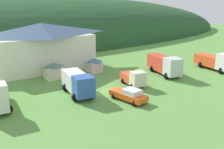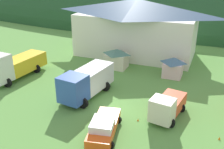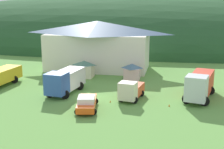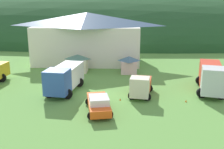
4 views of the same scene
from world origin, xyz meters
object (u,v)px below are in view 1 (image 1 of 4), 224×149
object	(u,v)px
light_truck_cream	(134,78)
traffic_cone_near_pickup	(127,91)
heavy_rig_white	(217,61)
depot_building	(42,46)
play_shed_cream	(53,71)
tow_truck_silver	(165,64)
traffic_cone_mid_row	(164,83)
service_pickup_orange	(129,95)
box_truck_blue	(78,82)
play_shed_pink	(94,65)

from	to	relation	value
light_truck_cream	traffic_cone_near_pickup	size ratio (longest dim) A/B	11.43
heavy_rig_white	traffic_cone_near_pickup	size ratio (longest dim) A/B	18.50
depot_building	play_shed_cream	distance (m)	7.27
play_shed_cream	tow_truck_silver	bearing A→B (deg)	-25.34
tow_truck_silver	light_truck_cream	bearing A→B (deg)	-62.74
light_truck_cream	traffic_cone_mid_row	bearing A→B (deg)	79.79
light_truck_cream	service_pickup_orange	xyz separation A→B (m)	(-4.21, -4.54, -0.38)
light_truck_cream	tow_truck_silver	size ratio (longest dim) A/B	0.62
traffic_cone_near_pickup	light_truck_cream	bearing A→B (deg)	33.39
depot_building	service_pickup_orange	bearing A→B (deg)	-79.49
play_shed_cream	light_truck_cream	xyz separation A→B (m)	(8.72, -10.02, -0.16)
box_truck_blue	tow_truck_silver	xyz separation A→B (m)	(16.80, 1.01, 0.08)
play_shed_pink	service_pickup_orange	world-z (taller)	play_shed_pink
box_truck_blue	service_pickup_orange	distance (m)	7.18
play_shed_cream	heavy_rig_white	bearing A→B (deg)	-22.36
light_truck_cream	tow_truck_silver	world-z (taller)	tow_truck_silver
light_truck_cream	heavy_rig_white	world-z (taller)	heavy_rig_white
heavy_rig_white	traffic_cone_near_pickup	distance (m)	20.33
depot_building	traffic_cone_near_pickup	bearing A→B (deg)	-71.89
tow_truck_silver	heavy_rig_white	bearing A→B (deg)	86.22
traffic_cone_near_pickup	traffic_cone_mid_row	size ratio (longest dim) A/B	0.82
depot_building	service_pickup_orange	distance (m)	21.81
traffic_cone_mid_row	play_shed_pink	bearing A→B (deg)	116.72
play_shed_pink	light_truck_cream	bearing A→B (deg)	-83.22
heavy_rig_white	traffic_cone_mid_row	size ratio (longest dim) A/B	15.20
heavy_rig_white	tow_truck_silver	bearing A→B (deg)	-99.62
light_truck_cream	service_pickup_orange	bearing A→B (deg)	-33.86
play_shed_pink	traffic_cone_mid_row	size ratio (longest dim) A/B	4.66
service_pickup_orange	traffic_cone_near_pickup	bearing A→B (deg)	135.81
service_pickup_orange	heavy_rig_white	bearing A→B (deg)	87.84
tow_truck_silver	traffic_cone_mid_row	distance (m)	5.39
tow_truck_silver	heavy_rig_white	distance (m)	10.34
play_shed_pink	traffic_cone_near_pickup	world-z (taller)	play_shed_pink
box_truck_blue	light_truck_cream	size ratio (longest dim) A/B	1.43
traffic_cone_near_pickup	box_truck_blue	bearing A→B (deg)	158.85
box_truck_blue	depot_building	bearing A→B (deg)	-174.84
tow_truck_silver	traffic_cone_near_pickup	size ratio (longest dim) A/B	18.52
service_pickup_orange	tow_truck_silver	bearing A→B (deg)	106.79
heavy_rig_white	traffic_cone_near_pickup	bearing A→B (deg)	-81.28
traffic_cone_near_pickup	traffic_cone_mid_row	xyz separation A→B (m)	(6.84, -0.15, 0.00)
depot_building	traffic_cone_mid_row	size ratio (longest dim) A/B	33.76
traffic_cone_near_pickup	heavy_rig_white	bearing A→B (deg)	1.37
light_truck_cream	heavy_rig_white	xyz separation A→B (m)	(18.03, -0.98, 0.48)
play_shed_pink	traffic_cone_mid_row	distance (m)	12.97
depot_building	tow_truck_silver	xyz separation A→B (m)	(16.28, -14.58, -2.53)
depot_building	traffic_cone_mid_row	distance (m)	22.68
tow_truck_silver	traffic_cone_mid_row	size ratio (longest dim) A/B	15.22
depot_building	traffic_cone_near_pickup	size ratio (longest dim) A/B	41.10
traffic_cone_near_pickup	play_shed_cream	bearing A→B (deg)	119.49
box_truck_blue	heavy_rig_white	distance (m)	26.77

